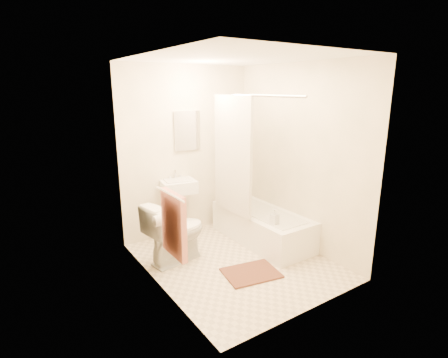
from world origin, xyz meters
TOP-DOWN VIEW (x-y plane):
  - floor at (0.00, 0.00)m, footprint 2.40×2.40m
  - ceiling at (0.00, 0.00)m, footprint 2.40×2.40m
  - wall_back at (0.00, 1.20)m, footprint 2.00×0.02m
  - wall_left at (-1.00, 0.00)m, footprint 0.02×2.40m
  - wall_right at (1.00, 0.00)m, footprint 0.02×2.40m
  - mirror at (0.00, 1.18)m, footprint 0.40×0.03m
  - curtain_rod at (0.30, 0.10)m, footprint 0.03×1.70m
  - shower_curtain at (0.30, 0.50)m, footprint 0.04×0.80m
  - towel_bar at (-0.96, -0.25)m, footprint 0.02×0.60m
  - towel at (-0.93, -0.25)m, footprint 0.06×0.45m
  - toilet_paper at (-0.93, 0.12)m, footprint 0.11×0.12m
  - toilet at (-0.59, 0.43)m, footprint 0.83×0.56m
  - sink at (-0.23, 1.06)m, footprint 0.52×0.44m
  - bathtub at (0.67, 0.30)m, footprint 0.67×1.52m
  - bath_mat at (-0.03, -0.35)m, footprint 0.69×0.57m
  - soap_bottle at (0.49, -0.15)m, footprint 0.10×0.10m
  - scrub_brush at (0.71, 0.86)m, footprint 0.12×0.19m

SIDE VIEW (x-z plane):
  - floor at x=0.00m, z-range 0.00..0.00m
  - bath_mat at x=-0.03m, z-range 0.00..0.02m
  - bathtub at x=0.67m, z-range 0.00..0.43m
  - toilet at x=-0.59m, z-range 0.00..0.76m
  - scrub_brush at x=0.71m, z-range 0.43..0.47m
  - sink at x=-0.23m, z-range 0.00..0.92m
  - soap_bottle at x=0.49m, z-range 0.43..0.63m
  - toilet_paper at x=-0.93m, z-range 0.64..0.76m
  - towel at x=-0.93m, z-range 0.45..1.11m
  - towel_bar at x=-0.96m, z-range 1.09..1.11m
  - wall_back at x=0.00m, z-range 0.00..2.40m
  - wall_left at x=-1.00m, z-range 0.00..2.40m
  - wall_right at x=1.00m, z-range 0.00..2.40m
  - shower_curtain at x=0.30m, z-range 0.44..2.00m
  - mirror at x=0.00m, z-range 1.23..1.77m
  - curtain_rod at x=0.30m, z-range 1.98..2.02m
  - ceiling at x=0.00m, z-range 2.40..2.40m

